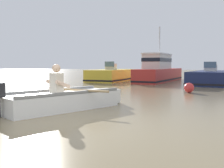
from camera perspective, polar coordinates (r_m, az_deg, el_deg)
The scene contains 6 objects.
ground_plane at distance 5.22m, azimuth -8.34°, elevation -8.79°, with size 120.00×120.00×0.00m, color #7A6B4C.
rowboat_with_person at distance 7.09m, azimuth -10.37°, elevation -3.33°, with size 2.39×3.58×1.19m.
moored_boat_yellow at distance 19.29m, azimuth 0.22°, elevation 1.86°, with size 2.20×5.27×1.41m.
moored_boat_red at distance 18.74m, azimuth 10.13°, elevation 2.75°, with size 2.17×6.93×3.81m.
moored_boat_navy at distance 17.66m, azimuth 20.65°, elevation 1.30°, with size 2.63×6.42×1.36m.
mooring_buoy at distance 11.51m, azimuth 16.31°, elevation -0.78°, with size 0.42×0.42×0.42m, color red.
Camera 1 is at (2.60, -4.38, 1.17)m, focal length 42.29 mm.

